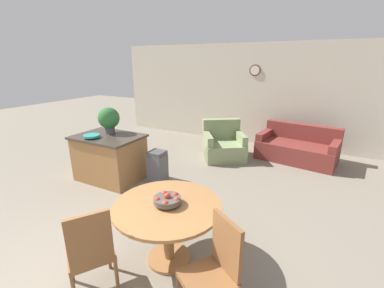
{
  "coord_description": "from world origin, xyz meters",
  "views": [
    {
      "loc": [
        1.94,
        -0.86,
        2.22
      ],
      "look_at": [
        0.09,
        2.69,
        0.93
      ],
      "focal_mm": 24.0,
      "sensor_mm": 36.0,
      "label": 1
    }
  ],
  "objects_px": {
    "teal_bowl": "(92,136)",
    "potted_plant": "(109,119)",
    "dining_chair_near_right": "(215,268)",
    "couch": "(297,148)",
    "dining_chair_near_left": "(90,250)",
    "armchair": "(223,145)",
    "trash_bin": "(158,168)",
    "dining_table": "(168,217)",
    "fruit_bowl": "(167,199)",
    "kitchen_island": "(110,157)"
  },
  "relations": [
    {
      "from": "couch",
      "to": "dining_chair_near_right",
      "type": "bearing_deg",
      "value": -83.98
    },
    {
      "from": "dining_table",
      "to": "dining_chair_near_left",
      "type": "xyz_separation_m",
      "value": [
        -0.39,
        -0.74,
        -0.04
      ]
    },
    {
      "from": "kitchen_island",
      "to": "armchair",
      "type": "distance_m",
      "value": 2.64
    },
    {
      "from": "potted_plant",
      "to": "trash_bin",
      "type": "bearing_deg",
      "value": 4.15
    },
    {
      "from": "fruit_bowl",
      "to": "teal_bowl",
      "type": "relative_size",
      "value": 1.03
    },
    {
      "from": "potted_plant",
      "to": "armchair",
      "type": "bearing_deg",
      "value": 50.43
    },
    {
      "from": "dining_chair_near_left",
      "to": "couch",
      "type": "distance_m",
      "value": 5.05
    },
    {
      "from": "dining_chair_near_left",
      "to": "armchair",
      "type": "height_order",
      "value": "dining_chair_near_left"
    },
    {
      "from": "teal_bowl",
      "to": "couch",
      "type": "distance_m",
      "value": 4.52
    },
    {
      "from": "teal_bowl",
      "to": "armchair",
      "type": "height_order",
      "value": "teal_bowl"
    },
    {
      "from": "fruit_bowl",
      "to": "armchair",
      "type": "bearing_deg",
      "value": 100.86
    },
    {
      "from": "armchair",
      "to": "dining_chair_near_left",
      "type": "bearing_deg",
      "value": -119.55
    },
    {
      "from": "armchair",
      "to": "potted_plant",
      "type": "bearing_deg",
      "value": -162.81
    },
    {
      "from": "fruit_bowl",
      "to": "potted_plant",
      "type": "xyz_separation_m",
      "value": [
        -2.3,
        1.51,
        0.37
      ]
    },
    {
      "from": "kitchen_island",
      "to": "couch",
      "type": "height_order",
      "value": "kitchen_island"
    },
    {
      "from": "dining_table",
      "to": "fruit_bowl",
      "type": "height_order",
      "value": "fruit_bowl"
    },
    {
      "from": "dining_table",
      "to": "potted_plant",
      "type": "bearing_deg",
      "value": 146.74
    },
    {
      "from": "fruit_bowl",
      "to": "potted_plant",
      "type": "height_order",
      "value": "potted_plant"
    },
    {
      "from": "teal_bowl",
      "to": "fruit_bowl",
      "type": "bearing_deg",
      "value": -24.95
    },
    {
      "from": "dining_table",
      "to": "couch",
      "type": "bearing_deg",
      "value": 77.21
    },
    {
      "from": "dining_chair_near_left",
      "to": "teal_bowl",
      "type": "height_order",
      "value": "dining_chair_near_left"
    },
    {
      "from": "kitchen_island",
      "to": "potted_plant",
      "type": "xyz_separation_m",
      "value": [
        -0.1,
        0.17,
        0.72
      ]
    },
    {
      "from": "dining_chair_near_right",
      "to": "couch",
      "type": "bearing_deg",
      "value": -58.9
    },
    {
      "from": "dining_chair_near_left",
      "to": "fruit_bowl",
      "type": "bearing_deg",
      "value": 5.43
    },
    {
      "from": "kitchen_island",
      "to": "armchair",
      "type": "xyz_separation_m",
      "value": [
        1.53,
        2.14,
        -0.15
      ]
    },
    {
      "from": "dining_chair_near_left",
      "to": "kitchen_island",
      "type": "height_order",
      "value": "dining_chair_near_left"
    },
    {
      "from": "teal_bowl",
      "to": "potted_plant",
      "type": "relative_size",
      "value": 0.58
    },
    {
      "from": "kitchen_island",
      "to": "teal_bowl",
      "type": "distance_m",
      "value": 0.56
    },
    {
      "from": "trash_bin",
      "to": "fruit_bowl",
      "type": "bearing_deg",
      "value": -51.59
    },
    {
      "from": "dining_chair_near_right",
      "to": "couch",
      "type": "relative_size",
      "value": 0.53
    },
    {
      "from": "couch",
      "to": "kitchen_island",
      "type": "bearing_deg",
      "value": -129.72
    },
    {
      "from": "dining_chair_near_right",
      "to": "potted_plant",
      "type": "xyz_separation_m",
      "value": [
        -3.03,
        1.9,
        0.64
      ]
    },
    {
      "from": "dining_chair_near_left",
      "to": "trash_bin",
      "type": "relative_size",
      "value": 1.51
    },
    {
      "from": "kitchen_island",
      "to": "dining_chair_near_left",
      "type": "bearing_deg",
      "value": -48.99
    },
    {
      "from": "couch",
      "to": "teal_bowl",
      "type": "bearing_deg",
      "value": -128.64
    },
    {
      "from": "trash_bin",
      "to": "potted_plant",
      "type": "bearing_deg",
      "value": -175.85
    },
    {
      "from": "dining_chair_near_right",
      "to": "fruit_bowl",
      "type": "relative_size",
      "value": 3.24
    },
    {
      "from": "dining_chair_near_left",
      "to": "couch",
      "type": "bearing_deg",
      "value": 18.33
    },
    {
      "from": "couch",
      "to": "armchair",
      "type": "height_order",
      "value": "armchair"
    },
    {
      "from": "kitchen_island",
      "to": "couch",
      "type": "distance_m",
      "value": 4.2
    },
    {
      "from": "fruit_bowl",
      "to": "armchair",
      "type": "xyz_separation_m",
      "value": [
        -0.67,
        3.48,
        -0.5
      ]
    },
    {
      "from": "kitchen_island",
      "to": "teal_bowl",
      "type": "height_order",
      "value": "teal_bowl"
    },
    {
      "from": "kitchen_island",
      "to": "trash_bin",
      "type": "bearing_deg",
      "value": 14.69
    },
    {
      "from": "dining_table",
      "to": "couch",
      "type": "xyz_separation_m",
      "value": [
        0.94,
        4.13,
        -0.29
      ]
    },
    {
      "from": "dining_table",
      "to": "couch",
      "type": "relative_size",
      "value": 0.66
    },
    {
      "from": "fruit_bowl",
      "to": "dining_chair_near_right",
      "type": "bearing_deg",
      "value": -28.23
    },
    {
      "from": "teal_bowl",
      "to": "kitchen_island",
      "type": "bearing_deg",
      "value": 58.95
    },
    {
      "from": "dining_table",
      "to": "kitchen_island",
      "type": "height_order",
      "value": "kitchen_island"
    },
    {
      "from": "couch",
      "to": "armchair",
      "type": "bearing_deg",
      "value": -149.41
    },
    {
      "from": "dining_chair_near_right",
      "to": "couch",
      "type": "height_order",
      "value": "dining_chair_near_right"
    }
  ]
}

